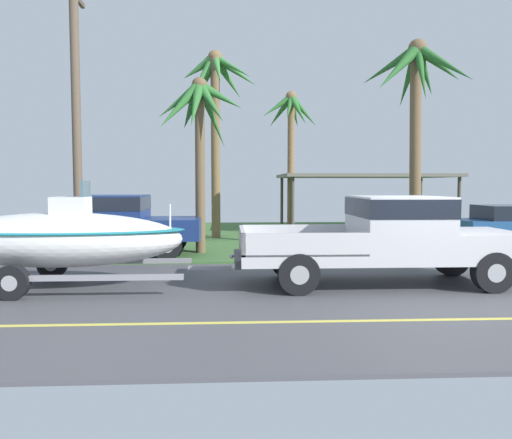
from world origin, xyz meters
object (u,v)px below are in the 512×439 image
at_px(palm_tree_near_right, 291,125).
at_px(palm_tree_far_right, 416,93).
at_px(utility_pole, 76,114).
at_px(pickup_truck_towing, 396,235).
at_px(palm_tree_near_left, 215,92).
at_px(carport_awning, 363,177).
at_px(palm_tree_far_left, 198,118).
at_px(boat_on_trailer, 58,239).
at_px(parked_pickup_background, 115,222).

bearing_deg(palm_tree_near_right, palm_tree_far_right, -75.42).
height_order(palm_tree_near_right, utility_pole, utility_pole).
distance_m(pickup_truck_towing, palm_tree_near_left, 10.77).
height_order(carport_awning, palm_tree_near_left, palm_tree_near_left).
height_order(palm_tree_near_left, palm_tree_far_left, palm_tree_near_left).
xyz_separation_m(boat_on_trailer, palm_tree_near_left, (2.96, 8.92, 4.54)).
bearing_deg(utility_pole, carport_awning, 40.81).
xyz_separation_m(palm_tree_far_left, utility_pole, (-3.14, -1.44, -0.09)).
distance_m(pickup_truck_towing, palm_tree_far_left, 7.23).
bearing_deg(palm_tree_near_left, palm_tree_near_right, 55.28).
bearing_deg(carport_awning, parked_pickup_background, -140.86).
distance_m(boat_on_trailer, carport_awning, 15.48).
height_order(boat_on_trailer, utility_pole, utility_pole).
bearing_deg(utility_pole, pickup_truck_towing, -24.49).
xyz_separation_m(pickup_truck_towing, parked_pickup_background, (-6.82, 4.53, -0.03)).
height_order(pickup_truck_towing, palm_tree_far_left, palm_tree_far_left).
bearing_deg(palm_tree_near_right, palm_tree_near_left, -124.72).
bearing_deg(carport_awning, pickup_truck_towing, -101.77).
distance_m(carport_awning, palm_tree_far_left, 10.17).
distance_m(parked_pickup_background, carport_awning, 12.14).
bearing_deg(parked_pickup_background, boat_on_trailer, -91.90).
height_order(parked_pickup_background, palm_tree_far_right, palm_tree_far_right).
xyz_separation_m(parked_pickup_background, palm_tree_near_left, (2.81, 4.39, 4.53)).
bearing_deg(pickup_truck_towing, parked_pickup_background, 146.44).
relative_size(boat_on_trailer, palm_tree_near_left, 0.89).
relative_size(parked_pickup_background, palm_tree_near_right, 0.91).
distance_m(palm_tree_near_left, palm_tree_far_left, 4.32).
bearing_deg(palm_tree_far_left, palm_tree_near_left, 84.47).
bearing_deg(carport_awning, palm_tree_near_right, 149.55).
relative_size(parked_pickup_background, carport_awning, 0.80).
bearing_deg(boat_on_trailer, palm_tree_far_right, 25.77).
height_order(pickup_truck_towing, boat_on_trailer, boat_on_trailer).
relative_size(boat_on_trailer, parked_pickup_background, 1.06).
bearing_deg(palm_tree_near_left, parked_pickup_background, -122.60).
distance_m(palm_tree_near_left, palm_tree_near_right, 6.14).
distance_m(boat_on_trailer, palm_tree_far_left, 6.31).
xyz_separation_m(parked_pickup_background, palm_tree_near_right, (6.29, 9.41, 3.91)).
xyz_separation_m(pickup_truck_towing, palm_tree_far_left, (-4.40, 4.87, 3.03)).
relative_size(pickup_truck_towing, carport_awning, 0.81).
bearing_deg(pickup_truck_towing, palm_tree_near_right, 92.20).
relative_size(boat_on_trailer, carport_awning, 0.85).
distance_m(boat_on_trailer, palm_tree_far_right, 10.62).
bearing_deg(palm_tree_near_left, pickup_truck_towing, -65.78).
relative_size(pickup_truck_towing, palm_tree_far_right, 0.95).
height_order(palm_tree_far_left, utility_pole, utility_pole).
bearing_deg(palm_tree_far_right, palm_tree_far_left, 175.00).
xyz_separation_m(parked_pickup_background, palm_tree_far_right, (8.79, -0.21, 3.77)).
relative_size(parked_pickup_background, palm_tree_far_right, 0.94).
bearing_deg(palm_tree_far_right, boat_on_trailer, -154.23).
distance_m(boat_on_trailer, utility_pole, 4.59).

